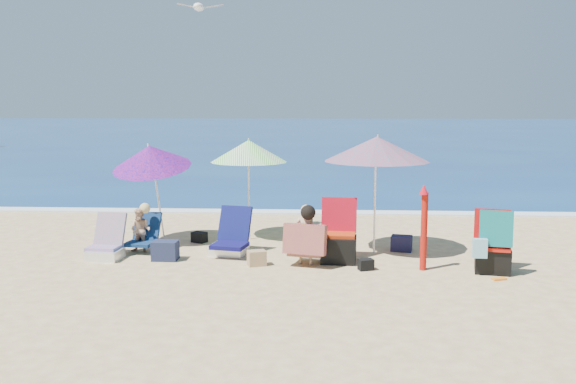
{
  "coord_description": "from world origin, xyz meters",
  "views": [
    {
      "loc": [
        0.26,
        -9.42,
        2.62
      ],
      "look_at": [
        -0.3,
        1.0,
        1.1
      ],
      "focal_mm": 38.93,
      "sensor_mm": 36.0,
      "label": 1
    }
  ],
  "objects_px": {
    "umbrella_striped": "(249,151)",
    "camp_chair_right": "(492,249)",
    "umbrella_turquoise": "(377,149)",
    "person_left": "(142,230)",
    "chair_rainbow": "(106,247)",
    "chair_navy": "(231,242)",
    "person_center": "(306,236)",
    "camp_chair_left": "(339,243)",
    "furled_umbrella": "(424,223)",
    "seagull": "(199,7)",
    "umbrella_blue": "(151,157)"
  },
  "relations": [
    {
      "from": "camp_chair_left",
      "to": "person_center",
      "type": "relative_size",
      "value": 1.03
    },
    {
      "from": "camp_chair_right",
      "to": "camp_chair_left",
      "type": "bearing_deg",
      "value": 166.49
    },
    {
      "from": "umbrella_blue",
      "to": "person_left",
      "type": "height_order",
      "value": "umbrella_blue"
    },
    {
      "from": "chair_navy",
      "to": "person_center",
      "type": "xyz_separation_m",
      "value": [
        1.31,
        -0.68,
        0.27
      ]
    },
    {
      "from": "seagull",
      "to": "chair_rainbow",
      "type": "bearing_deg",
      "value": -126.13
    },
    {
      "from": "chair_navy",
      "to": "person_center",
      "type": "distance_m",
      "value": 1.5
    },
    {
      "from": "umbrella_turquoise",
      "to": "person_center",
      "type": "relative_size",
      "value": 2.12
    },
    {
      "from": "seagull",
      "to": "camp_chair_right",
      "type": "bearing_deg",
      "value": -25.44
    },
    {
      "from": "umbrella_turquoise",
      "to": "camp_chair_right",
      "type": "distance_m",
      "value": 2.52
    },
    {
      "from": "camp_chair_right",
      "to": "person_left",
      "type": "bearing_deg",
      "value": 169.88
    },
    {
      "from": "chair_navy",
      "to": "person_center",
      "type": "relative_size",
      "value": 0.91
    },
    {
      "from": "umbrella_blue",
      "to": "umbrella_turquoise",
      "type": "bearing_deg",
      "value": -7.17
    },
    {
      "from": "umbrella_turquoise",
      "to": "camp_chair_left",
      "type": "height_order",
      "value": "umbrella_turquoise"
    },
    {
      "from": "chair_navy",
      "to": "camp_chair_left",
      "type": "distance_m",
      "value": 1.89
    },
    {
      "from": "furled_umbrella",
      "to": "chair_navy",
      "type": "height_order",
      "value": "furled_umbrella"
    },
    {
      "from": "person_center",
      "to": "seagull",
      "type": "height_order",
      "value": "seagull"
    },
    {
      "from": "furled_umbrella",
      "to": "person_center",
      "type": "distance_m",
      "value": 1.87
    },
    {
      "from": "umbrella_striped",
      "to": "chair_rainbow",
      "type": "xyz_separation_m",
      "value": [
        -2.24,
        -1.64,
        -1.49
      ]
    },
    {
      "from": "umbrella_turquoise",
      "to": "person_left",
      "type": "relative_size",
      "value": 2.45
    },
    {
      "from": "furled_umbrella",
      "to": "umbrella_blue",
      "type": "bearing_deg",
      "value": 161.21
    },
    {
      "from": "umbrella_turquoise",
      "to": "umbrella_striped",
      "type": "bearing_deg",
      "value": 156.15
    },
    {
      "from": "furled_umbrella",
      "to": "camp_chair_right",
      "type": "bearing_deg",
      "value": -4.46
    },
    {
      "from": "chair_rainbow",
      "to": "seagull",
      "type": "distance_m",
      "value": 4.72
    },
    {
      "from": "furled_umbrella",
      "to": "chair_rainbow",
      "type": "distance_m",
      "value": 5.26
    },
    {
      "from": "umbrella_striped",
      "to": "chair_rainbow",
      "type": "bearing_deg",
      "value": -143.71
    },
    {
      "from": "person_center",
      "to": "person_left",
      "type": "xyz_separation_m",
      "value": [
        -2.89,
        0.77,
        -0.09
      ]
    },
    {
      "from": "umbrella_turquoise",
      "to": "camp_chair_left",
      "type": "distance_m",
      "value": 1.75
    },
    {
      "from": "umbrella_striped",
      "to": "camp_chair_left",
      "type": "relative_size",
      "value": 1.88
    },
    {
      "from": "seagull",
      "to": "furled_umbrella",
      "type": "bearing_deg",
      "value": -30.21
    },
    {
      "from": "umbrella_blue",
      "to": "chair_rainbow",
      "type": "height_order",
      "value": "umbrella_blue"
    },
    {
      "from": "person_center",
      "to": "person_left",
      "type": "height_order",
      "value": "person_center"
    },
    {
      "from": "umbrella_turquoise",
      "to": "furled_umbrella",
      "type": "bearing_deg",
      "value": -59.09
    },
    {
      "from": "chair_navy",
      "to": "person_left",
      "type": "relative_size",
      "value": 1.05
    },
    {
      "from": "camp_chair_right",
      "to": "umbrella_turquoise",
      "type": "bearing_deg",
      "value": 145.34
    },
    {
      "from": "camp_chair_right",
      "to": "umbrella_blue",
      "type": "bearing_deg",
      "value": 163.69
    },
    {
      "from": "umbrella_turquoise",
      "to": "seagull",
      "type": "bearing_deg",
      "value": 160.06
    },
    {
      "from": "umbrella_turquoise",
      "to": "chair_navy",
      "type": "height_order",
      "value": "umbrella_turquoise"
    },
    {
      "from": "furled_umbrella",
      "to": "camp_chair_right",
      "type": "distance_m",
      "value": 1.11
    },
    {
      "from": "umbrella_turquoise",
      "to": "camp_chair_left",
      "type": "xyz_separation_m",
      "value": [
        -0.65,
        -0.61,
        -1.51
      ]
    },
    {
      "from": "umbrella_striped",
      "to": "chair_navy",
      "type": "xyz_separation_m",
      "value": [
        -0.18,
        -1.25,
        -1.47
      ]
    },
    {
      "from": "chair_navy",
      "to": "person_left",
      "type": "xyz_separation_m",
      "value": [
        -1.58,
        0.09,
        0.18
      ]
    },
    {
      "from": "umbrella_turquoise",
      "to": "person_left",
      "type": "distance_m",
      "value": 4.32
    },
    {
      "from": "umbrella_blue",
      "to": "person_center",
      "type": "relative_size",
      "value": 1.99
    },
    {
      "from": "umbrella_turquoise",
      "to": "camp_chair_right",
      "type": "bearing_deg",
      "value": -34.66
    },
    {
      "from": "chair_rainbow",
      "to": "camp_chair_right",
      "type": "bearing_deg",
      "value": -5.09
    },
    {
      "from": "furled_umbrella",
      "to": "person_left",
      "type": "height_order",
      "value": "furled_umbrella"
    },
    {
      "from": "umbrella_striped",
      "to": "camp_chair_right",
      "type": "xyz_separation_m",
      "value": [
        4.01,
        -2.2,
        -1.32
      ]
    },
    {
      "from": "umbrella_turquoise",
      "to": "camp_chair_right",
      "type": "relative_size",
      "value": 2.1
    },
    {
      "from": "umbrella_blue",
      "to": "chair_navy",
      "type": "xyz_separation_m",
      "value": [
        1.56,
        -0.74,
        -1.41
      ]
    },
    {
      "from": "chair_navy",
      "to": "seagull",
      "type": "bearing_deg",
      "value": 117.9
    }
  ]
}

